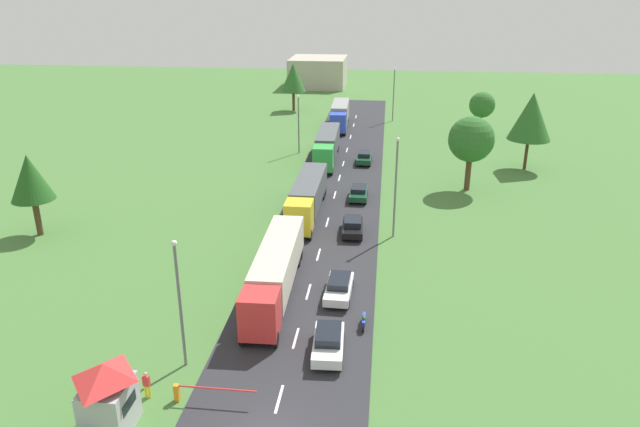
% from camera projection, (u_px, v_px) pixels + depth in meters
% --- Properties ---
extents(road, '(10.00, 140.00, 0.06)m').
position_uv_depth(road, '(322.00, 242.00, 52.31)').
color(road, '#2B2B30').
rests_on(road, ground).
extents(lane_marking_centre, '(0.16, 119.40, 0.01)m').
position_uv_depth(lane_marking_centre, '(315.00, 268.00, 47.46)').
color(lane_marking_centre, white).
rests_on(lane_marking_centre, road).
extents(truck_lead, '(2.81, 14.52, 3.45)m').
position_uv_depth(truck_lead, '(275.00, 269.00, 42.78)').
color(truck_lead, red).
rests_on(truck_lead, road).
extents(truck_second, '(2.52, 13.70, 3.41)m').
position_uv_depth(truck_second, '(307.00, 195.00, 57.91)').
color(truck_second, yellow).
rests_on(truck_second, road).
extents(truck_third, '(2.77, 13.68, 3.62)m').
position_uv_depth(truck_third, '(327.00, 145.00, 75.86)').
color(truck_third, green).
rests_on(truck_third, road).
extents(truck_fourth, '(2.82, 12.46, 3.74)m').
position_uv_depth(truck_fourth, '(340.00, 114.00, 93.95)').
color(truck_fourth, blue).
rests_on(truck_fourth, road).
extents(car_lead, '(2.06, 4.38, 1.54)m').
position_uv_depth(car_lead, '(328.00, 342.00, 36.20)').
color(car_lead, white).
rests_on(car_lead, road).
extents(car_second, '(1.95, 4.54, 1.43)m').
position_uv_depth(car_second, '(339.00, 287.00, 42.88)').
color(car_second, white).
rests_on(car_second, road).
extents(car_third, '(2.04, 4.36, 1.44)m').
position_uv_depth(car_third, '(353.00, 226.00, 53.78)').
color(car_third, black).
rests_on(car_third, road).
extents(car_fourth, '(1.90, 4.17, 1.38)m').
position_uv_depth(car_fourth, '(359.00, 193.00, 62.56)').
color(car_fourth, '#19472D').
rests_on(car_fourth, road).
extents(car_fifth, '(1.88, 4.23, 1.46)m').
position_uv_depth(car_fifth, '(364.00, 157.00, 75.27)').
color(car_fifth, '#19472D').
rests_on(car_fifth, road).
extents(motorcycle_courier, '(0.28, 1.94, 0.91)m').
position_uv_depth(motorcycle_courier, '(364.00, 320.00, 39.14)').
color(motorcycle_courier, black).
rests_on(motorcycle_courier, road).
extents(guard_booth, '(2.54, 3.07, 4.00)m').
position_uv_depth(guard_booth, '(108.00, 396.00, 29.62)').
color(guard_booth, '#B2B2B7').
rests_on(guard_booth, ground).
extents(barrier_gate, '(4.64, 0.28, 1.05)m').
position_uv_depth(barrier_gate, '(191.00, 391.00, 32.06)').
color(barrier_gate, orange).
rests_on(barrier_gate, ground).
extents(person_second, '(0.38, 0.22, 1.66)m').
position_uv_depth(person_second, '(147.00, 384.00, 32.34)').
color(person_second, yellow).
rests_on(person_second, ground).
extents(lamppost_lead, '(0.36, 0.36, 8.26)m').
position_uv_depth(lamppost_lead, '(179.00, 298.00, 33.79)').
color(lamppost_lead, slate).
rests_on(lamppost_lead, ground).
extents(lamppost_second, '(0.36, 0.36, 9.29)m').
position_uv_depth(lamppost_second, '(396.00, 183.00, 51.74)').
color(lamppost_second, slate).
rests_on(lamppost_second, ground).
extents(lamppost_third, '(0.36, 0.36, 7.89)m').
position_uv_depth(lamppost_third, '(299.00, 121.00, 78.76)').
color(lamppost_third, slate).
rests_on(lamppost_third, ground).
extents(lamppost_fourth, '(0.36, 0.36, 8.78)m').
position_uv_depth(lamppost_fourth, '(394.00, 92.00, 97.51)').
color(lamppost_fourth, slate).
rests_on(lamppost_fourth, ground).
extents(tree_oak, '(4.52, 4.52, 8.48)m').
position_uv_depth(tree_oak, '(293.00, 78.00, 105.49)').
color(tree_oak, '#513823').
rests_on(tree_oak, ground).
extents(tree_birch, '(5.20, 5.20, 9.54)m').
position_uv_depth(tree_birch, '(531.00, 117.00, 70.84)').
color(tree_birch, '#513823').
rests_on(tree_birch, ground).
extents(tree_maple, '(5.01, 5.01, 8.32)m').
position_uv_depth(tree_maple, '(471.00, 140.00, 63.82)').
color(tree_maple, '#513823').
rests_on(tree_maple, ground).
extents(tree_pine, '(3.80, 3.80, 7.62)m').
position_uv_depth(tree_pine, '(30.00, 178.00, 52.02)').
color(tree_pine, '#513823').
rests_on(tree_pine, ground).
extents(tree_elm, '(3.91, 3.91, 6.46)m').
position_uv_depth(tree_elm, '(482.00, 105.00, 89.11)').
color(tree_elm, '#513823').
rests_on(tree_elm, ground).
extents(distant_building, '(12.23, 13.59, 6.39)m').
position_uv_depth(distant_building, '(318.00, 72.00, 132.59)').
color(distant_building, '#B2A899').
rests_on(distant_building, ground).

